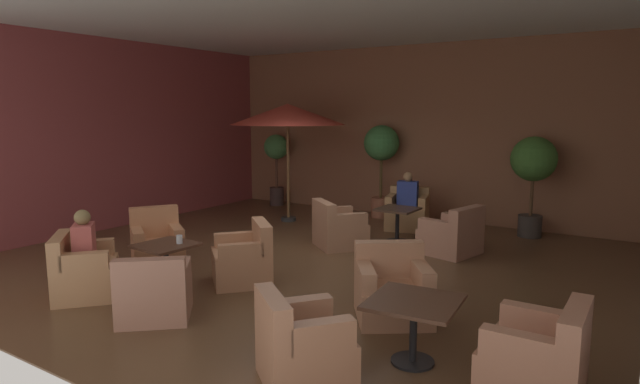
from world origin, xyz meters
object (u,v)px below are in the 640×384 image
armchair_front_left_south (154,294)px  armchair_mid_center_south (392,291)px  armchair_mid_center_east (538,361)px  iced_drink_cup (179,239)px  cafe_table_front_left (166,256)px  patio_umbrella_tall_red (288,115)px  armchair_front_left_east (83,273)px  patron_by_window (84,240)px  armchair_front_right_north (338,229)px  armchair_front_left_north (157,247)px  potted_tree_left_corner (276,157)px  cafe_table_mid_center (414,313)px  armchair_mid_center_north (301,348)px  armchair_front_left_west (244,260)px  cafe_table_front_right (397,217)px  armchair_front_right_south (407,213)px  potted_tree_mid_left (533,167)px  potted_tree_mid_right (381,152)px  patron_blue_shirt (408,192)px  armchair_front_right_east (452,236)px

armchair_front_left_south → armchair_mid_center_south: armchair_mid_center_south is taller
armchair_mid_center_east → iced_drink_cup: size_ratio=7.36×
cafe_table_front_left → patio_umbrella_tall_red: 4.93m
armchair_front_left_east → patron_by_window: bearing=48.6°
armchair_front_left_east → patron_by_window: 0.42m
armchair_front_right_north → patron_by_window: 4.10m
armchair_front_left_north → potted_tree_left_corner: potted_tree_left_corner is taller
armchair_front_right_north → cafe_table_mid_center: size_ratio=1.28×
iced_drink_cup → armchair_mid_center_north: bearing=-22.8°
armchair_front_left_south → armchair_mid_center_north: armchair_mid_center_north is taller
armchair_mid_center_north → armchair_front_left_west: bearing=140.8°
potted_tree_left_corner → cafe_table_front_right: bearing=-24.0°
armchair_front_left_south → armchair_front_right_south: armchair_front_right_south is taller
armchair_mid_center_north → iced_drink_cup: armchair_mid_center_north is taller
armchair_front_left_south → armchair_mid_center_south: size_ratio=0.96×
cafe_table_mid_center → armchair_front_right_north: bearing=130.2°
armchair_front_left_south → cafe_table_mid_center: size_ratio=1.23×
cafe_table_front_right → iced_drink_cup: (-1.33, -3.86, 0.21)m
armchair_front_left_east → potted_tree_mid_left: size_ratio=0.58×
armchair_front_left_east → armchair_front_right_south: armchair_front_right_south is taller
cafe_table_mid_center → potted_tree_mid_left: 5.91m
potted_tree_left_corner → potted_tree_mid_right: 2.85m
armchair_front_right_south → armchair_mid_center_south: 4.69m
armchair_front_left_south → iced_drink_cup: armchair_front_left_south is taller
armchair_mid_center_north → potted_tree_left_corner: (-5.50, 6.84, 0.90)m
armchair_front_right_north → cafe_table_front_right: bearing=51.6°
armchair_mid_center_north → patron_by_window: patron_by_window is taller
cafe_table_mid_center → potted_tree_mid_left: bearing=91.5°
potted_tree_mid_right → armchair_front_left_east: bearing=-97.5°
armchair_mid_center_north → potted_tree_mid_left: (0.51, 6.70, 0.99)m
armchair_mid_center_north → patron_blue_shirt: bearing=105.4°
iced_drink_cup → cafe_table_front_right: bearing=71.0°
cafe_table_front_right → armchair_front_right_north: 1.14m
armchair_mid_center_south → iced_drink_cup: 2.86m
armchair_front_left_south → iced_drink_cup: size_ratio=9.68×
patio_umbrella_tall_red → potted_tree_mid_left: size_ratio=1.32×
armchair_front_left_north → armchair_front_left_east: 1.33m
armchair_mid_center_south → armchair_front_left_north: bearing=-177.8°
armchair_front_right_north → potted_tree_left_corner: bearing=141.4°
potted_tree_mid_right → patron_blue_shirt: (0.99, -0.81, -0.70)m
armchair_front_right_south → patron_by_window: size_ratio=1.40×
patio_umbrella_tall_red → potted_tree_left_corner: (-1.38, 1.40, -1.03)m
armchair_mid_center_east → iced_drink_cup: armchair_mid_center_east is taller
potted_tree_mid_right → patron_by_window: size_ratio=3.00×
patio_umbrella_tall_red → armchair_front_left_east: bearing=-83.5°
cafe_table_mid_center → armchair_front_left_north: bearing=170.4°
armchair_mid_center_north → potted_tree_mid_right: size_ratio=0.50×
potted_tree_left_corner → armchair_front_right_south: bearing=-10.9°
patron_by_window → armchair_front_right_east: bearing=54.2°
armchair_front_right_east → armchair_mid_center_south: (0.34, -3.01, 0.01)m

